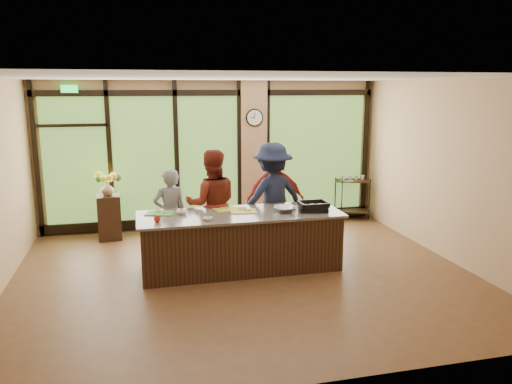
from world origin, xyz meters
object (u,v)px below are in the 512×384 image
flower_stand (109,217)px  cook_right (272,198)px  island_base (240,242)px  roasting_pan (313,208)px  cook_left (170,214)px  bar_cart (352,193)px

flower_stand → cook_right: bearing=-31.1°
island_base → roasting_pan: bearing=-6.5°
island_base → cook_right: bearing=45.7°
cook_left → roasting_pan: (2.21, -0.89, 0.18)m
roasting_pan → bar_cart: bearing=65.3°
cook_left → roasting_pan: bearing=150.1°
island_base → bar_cart: 3.90m
bar_cart → cook_right: bearing=-121.9°
cook_left → bar_cart: cook_left is taller
roasting_pan → bar_cart: (1.87, 2.58, -0.38)m
cook_left → roasting_pan: size_ratio=3.50×
cook_left → flower_stand: size_ratio=1.82×
island_base → cook_left: size_ratio=2.00×
cook_right → roasting_pan: (0.44, -0.88, -0.01)m
island_base → cook_right: cook_right is taller
island_base → bar_cart: bar_cart is taller
cook_right → flower_stand: (-2.83, 1.42, -0.54)m
roasting_pan → bar_cart: 3.21m
cook_right → bar_cart: bearing=-157.1°
flower_stand → bar_cart: bar_cart is taller
cook_right → bar_cart: size_ratio=1.99×
roasting_pan → cook_left: bearing=169.3°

